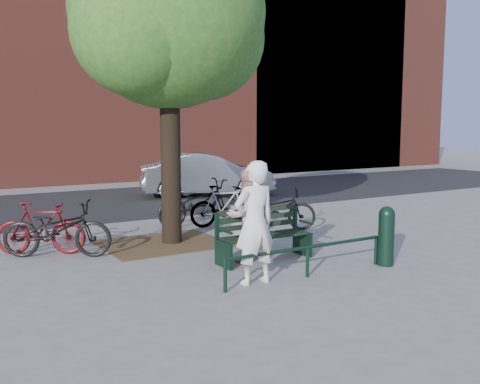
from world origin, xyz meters
TOP-DOWN VIEW (x-y plane):
  - ground at (0.00, 0.00)m, footprint 90.00×90.00m
  - dirt_pit at (-1.00, 2.20)m, footprint 2.40×2.00m
  - road at (0.00, 8.50)m, footprint 40.00×7.00m
  - townhouse_row at (0.17, 16.00)m, footprint 45.00×4.00m
  - park_bench at (-0.00, 0.08)m, footprint 1.74×0.54m
  - guard_railing at (0.00, -1.20)m, footprint 3.06×0.06m
  - street_tree at (-0.75, 2.20)m, footprint 4.20×3.80m
  - person_left at (-0.90, -1.05)m, footprint 0.68×0.45m
  - person_right at (-0.29, 0.15)m, footprint 0.83×0.67m
  - bollard at (1.60, -1.33)m, footprint 0.27×0.27m
  - litter_bin at (0.48, 1.64)m, footprint 0.41×0.41m
  - bicycle_a at (-3.06, 2.20)m, footprint 2.04×1.57m
  - bicycle_b at (-3.28, 2.56)m, footprint 1.67×1.20m
  - bicycle_c at (0.55, 3.63)m, footprint 2.12×0.76m
  - bicycle_d at (0.99, 3.22)m, footprint 1.70×0.74m
  - bicycle_e at (1.76, 2.20)m, footprint 1.94×1.52m
  - parked_car at (3.23, 8.26)m, footprint 4.72×2.83m

SIDE VIEW (x-z plane):
  - ground at x=0.00m, z-range 0.00..0.00m
  - road at x=0.00m, z-range 0.00..0.01m
  - dirt_pit at x=-1.00m, z-range 0.00..0.02m
  - guard_railing at x=0.00m, z-range 0.15..0.66m
  - litter_bin at x=0.48m, z-range 0.01..0.84m
  - park_bench at x=0.00m, z-range -0.01..0.97m
  - bicycle_e at x=1.76m, z-range 0.00..0.98m
  - bicycle_d at x=0.99m, z-range 0.00..0.99m
  - bicycle_b at x=-3.28m, z-range 0.00..0.99m
  - bicycle_a at x=-3.06m, z-range 0.00..1.03m
  - bollard at x=1.60m, z-range 0.04..1.06m
  - bicycle_c at x=0.55m, z-range 0.00..1.11m
  - parked_car at x=3.23m, z-range 0.00..1.47m
  - person_right at x=-0.29m, z-range 0.00..1.64m
  - person_left at x=-0.90m, z-range 0.00..1.87m
  - street_tree at x=-0.75m, z-range 1.17..7.67m
  - townhouse_row at x=0.17m, z-range -0.75..13.25m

